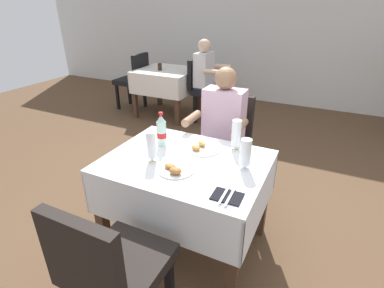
# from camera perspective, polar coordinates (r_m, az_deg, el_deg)

# --- Properties ---
(ground_plane) EXTENTS (11.00, 11.00, 0.00)m
(ground_plane) POSITION_cam_1_polar(r_m,az_deg,el_deg) (2.53, -0.89, -18.03)
(ground_plane) COLOR brown
(back_wall) EXTENTS (11.00, 0.12, 2.84)m
(back_wall) POSITION_cam_1_polar(r_m,az_deg,el_deg) (5.72, 18.87, 21.31)
(back_wall) COLOR silver
(back_wall) RESTS_ON ground
(main_dining_table) EXTENTS (1.11, 0.86, 0.76)m
(main_dining_table) POSITION_cam_1_polar(r_m,az_deg,el_deg) (2.14, -1.18, -7.23)
(main_dining_table) COLOR white
(main_dining_table) RESTS_ON ground
(chair_far_diner_seat) EXTENTS (0.44, 0.50, 0.97)m
(chair_far_diner_seat) POSITION_cam_1_polar(r_m,az_deg,el_deg) (2.82, 6.41, 0.57)
(chair_far_diner_seat) COLOR black
(chair_far_diner_seat) RESTS_ON ground
(chair_near_camera_side) EXTENTS (0.44, 0.50, 0.97)m
(chair_near_camera_side) POSITION_cam_1_polar(r_m,az_deg,el_deg) (1.65, -15.27, -21.97)
(chair_near_camera_side) COLOR black
(chair_near_camera_side) RESTS_ON ground
(seated_diner_far) EXTENTS (0.50, 0.46, 1.26)m
(seated_diner_far) POSITION_cam_1_polar(r_m,az_deg,el_deg) (2.66, 5.73, 2.73)
(seated_diner_far) COLOR #282D42
(seated_diner_far) RESTS_ON ground
(plate_near_camera) EXTENTS (0.24, 0.24, 0.05)m
(plate_near_camera) POSITION_cam_1_polar(r_m,az_deg,el_deg) (1.92, -3.26, -4.91)
(plate_near_camera) COLOR white
(plate_near_camera) RESTS_ON main_dining_table
(plate_far_diner) EXTENTS (0.26, 0.26, 0.05)m
(plate_far_diner) POSITION_cam_1_polar(r_m,az_deg,el_deg) (2.19, 2.00, -0.77)
(plate_far_diner) COLOR white
(plate_far_diner) RESTS_ON main_dining_table
(beer_glass_left) EXTENTS (0.07, 0.07, 0.22)m
(beer_glass_left) POSITION_cam_1_polar(r_m,az_deg,el_deg) (2.00, -7.87, -0.47)
(beer_glass_left) COLOR white
(beer_glass_left) RESTS_ON main_dining_table
(beer_glass_middle) EXTENTS (0.07, 0.07, 0.21)m
(beer_glass_middle) POSITION_cam_1_polar(r_m,az_deg,el_deg) (1.93, 10.30, -1.87)
(beer_glass_middle) COLOR white
(beer_glass_middle) RESTS_ON main_dining_table
(beer_glass_right) EXTENTS (0.07, 0.07, 0.23)m
(beer_glass_right) POSITION_cam_1_polar(r_m,az_deg,el_deg) (2.16, 8.56, 1.77)
(beer_glass_right) COLOR white
(beer_glass_right) RESTS_ON main_dining_table
(cola_bottle_primary) EXTENTS (0.07, 0.07, 0.27)m
(cola_bottle_primary) POSITION_cam_1_polar(r_m,az_deg,el_deg) (2.22, -5.90, 2.48)
(cola_bottle_primary) COLOR silver
(cola_bottle_primary) RESTS_ON main_dining_table
(napkin_cutlery_set) EXTENTS (0.17, 0.19, 0.01)m
(napkin_cutlery_set) POSITION_cam_1_polar(r_m,az_deg,el_deg) (1.70, 6.83, -9.99)
(napkin_cutlery_set) COLOR black
(napkin_cutlery_set) RESTS_ON main_dining_table
(background_dining_table) EXTENTS (0.91, 0.87, 0.76)m
(background_dining_table) POSITION_cam_1_polar(r_m,az_deg,el_deg) (4.97, -4.84, 12.04)
(background_dining_table) COLOR white
(background_dining_table) RESTS_ON ground
(background_chair_left) EXTENTS (0.50, 0.44, 0.97)m
(background_chair_left) POSITION_cam_1_polar(r_m,az_deg,el_deg) (5.33, -11.17, 12.43)
(background_chair_left) COLOR black
(background_chair_left) RESTS_ON ground
(background_chair_right) EXTENTS (0.50, 0.44, 0.97)m
(background_chair_right) POSITION_cam_1_polar(r_m,az_deg,el_deg) (4.68, 2.35, 11.02)
(background_chair_right) COLOR black
(background_chair_right) RESTS_ON ground
(background_patron) EXTENTS (0.46, 0.50, 1.26)m
(background_patron) POSITION_cam_1_polar(r_m,az_deg,el_deg) (4.62, 2.95, 12.83)
(background_patron) COLOR #282D42
(background_patron) RESTS_ON ground
(background_table_tumbler) EXTENTS (0.06, 0.06, 0.11)m
(background_table_tumbler) POSITION_cam_1_polar(r_m,az_deg,el_deg) (4.87, -6.25, 14.63)
(background_table_tumbler) COLOR black
(background_table_tumbler) RESTS_ON background_dining_table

